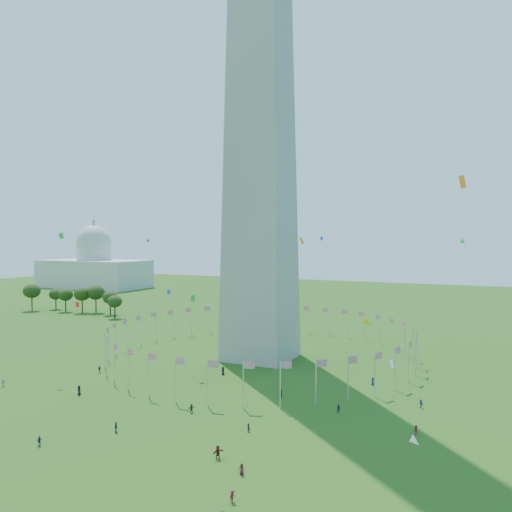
% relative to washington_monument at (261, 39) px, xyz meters
% --- Properties ---
extents(ground, '(600.00, 600.00, 0.00)m').
position_rel_washington_monument_xyz_m(ground, '(0.00, -50.00, -84.50)').
color(ground, '#204B11').
rests_on(ground, ground).
extents(washington_monument, '(16.80, 16.80, 169.00)m').
position_rel_washington_monument_xyz_m(washington_monument, '(0.00, 0.00, 0.00)').
color(washington_monument, '#A8A496').
rests_on(washington_monument, ground).
extents(flag_ring, '(80.24, 80.24, 9.00)m').
position_rel_washington_monument_xyz_m(flag_ring, '(-0.00, 0.00, -80.00)').
color(flag_ring, silver).
rests_on(flag_ring, ground).
extents(capitol_building, '(70.00, 35.00, 46.00)m').
position_rel_washington_monument_xyz_m(capitol_building, '(-180.00, 130.00, -61.50)').
color(capitol_building, beige).
rests_on(capitol_building, ground).
extents(crowd, '(87.06, 77.71, 2.00)m').
position_rel_washington_monument_xyz_m(crowd, '(9.29, -46.38, -83.62)').
color(crowd, '#5B1416').
rests_on(crowd, ground).
extents(kites_aloft, '(110.79, 59.03, 36.22)m').
position_rel_washington_monument_xyz_m(kites_aloft, '(7.63, -25.76, -62.77)').
color(kites_aloft, yellow).
rests_on(kites_aloft, ground).
extents(tree_line_west, '(55.07, 15.49, 11.81)m').
position_rel_washington_monument_xyz_m(tree_line_west, '(-106.90, 41.00, -79.17)').
color(tree_line_west, '#304B19').
rests_on(tree_line_west, ground).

